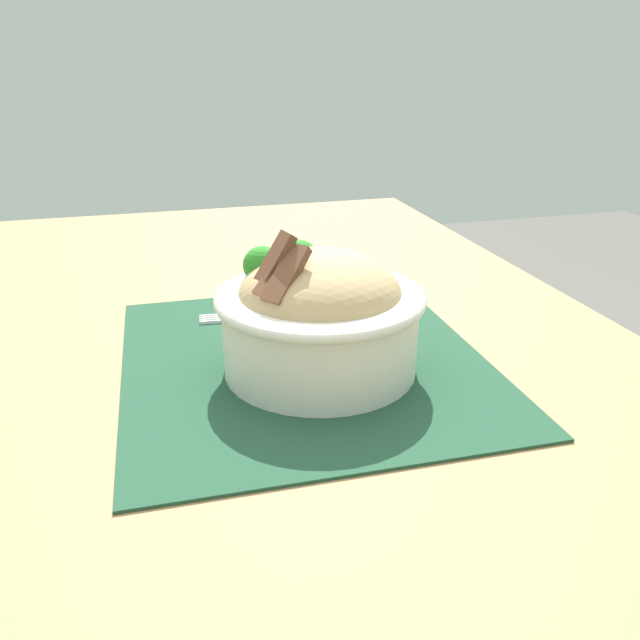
# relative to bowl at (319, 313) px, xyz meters

# --- Properties ---
(table) EXTENTS (1.30, 0.77, 0.72)m
(table) POSITION_rel_bowl_xyz_m (0.06, 0.03, -0.13)
(table) COLOR #99754C
(table) RESTS_ON ground_plane
(placemat) EXTENTS (0.39, 0.35, 0.00)m
(placemat) POSITION_rel_bowl_xyz_m (0.02, 0.01, -0.06)
(placemat) COLOR #1E422D
(placemat) RESTS_ON table
(bowl) EXTENTS (0.19, 0.19, 0.14)m
(bowl) POSITION_rel_bowl_xyz_m (0.00, 0.00, 0.00)
(bowl) COLOR silver
(bowl) RESTS_ON placemat
(fork) EXTENTS (0.03, 0.13, 0.00)m
(fork) POSITION_rel_bowl_xyz_m (0.14, 0.04, -0.05)
(fork) COLOR silver
(fork) RESTS_ON placemat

